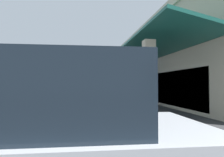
{
  "coord_description": "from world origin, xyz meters",
  "views": [
    {
      "loc": [
        22.78,
        1.11,
        1.66
      ],
      "look_at": [
        0.75,
        4.62,
        2.34
      ],
      "focal_mm": 32.17,
      "sensor_mm": 36.0,
      "label": 1
    }
  ],
  "objects_px": {
    "parked_sedan_charcoal": "(19,91)",
    "potted_palm": "(137,97)",
    "transit_bus": "(82,83)",
    "pedestrian": "(50,93)",
    "parked_sedan_tan": "(31,91)",
    "parked_suv_silver": "(1,140)"
  },
  "relations": [
    {
      "from": "parked_sedan_tan",
      "to": "parked_suv_silver",
      "type": "relative_size",
      "value": 0.92
    },
    {
      "from": "transit_bus",
      "to": "parked_sedan_charcoal",
      "type": "bearing_deg",
      "value": -127.55
    },
    {
      "from": "transit_bus",
      "to": "parked_sedan_charcoal",
      "type": "relative_size",
      "value": 2.53
    },
    {
      "from": "parked_sedan_tan",
      "to": "parked_sedan_charcoal",
      "type": "xyz_separation_m",
      "value": [
        -2.67,
        -2.24,
        0.0
      ]
    },
    {
      "from": "parked_sedan_tan",
      "to": "transit_bus",
      "type": "bearing_deg",
      "value": 57.89
    },
    {
      "from": "parked_sedan_charcoal",
      "to": "pedestrian",
      "type": "bearing_deg",
      "value": 23.73
    },
    {
      "from": "parked_sedan_charcoal",
      "to": "parked_sedan_tan",
      "type": "bearing_deg",
      "value": 40.07
    },
    {
      "from": "parked_sedan_charcoal",
      "to": "pedestrian",
      "type": "height_order",
      "value": "pedestrian"
    },
    {
      "from": "parked_sedan_charcoal",
      "to": "potted_palm",
      "type": "xyz_separation_m",
      "value": [
        16.01,
        12.85,
        0.02
      ]
    },
    {
      "from": "potted_palm",
      "to": "parked_suv_silver",
      "type": "bearing_deg",
      "value": -22.97
    },
    {
      "from": "transit_bus",
      "to": "parked_suv_silver",
      "type": "height_order",
      "value": "transit_bus"
    },
    {
      "from": "parked_suv_silver",
      "to": "parked_sedan_charcoal",
      "type": "height_order",
      "value": "parked_suv_silver"
    },
    {
      "from": "potted_palm",
      "to": "parked_sedan_tan",
      "type": "bearing_deg",
      "value": -141.52
    },
    {
      "from": "parked_sedan_charcoal",
      "to": "potted_palm",
      "type": "relative_size",
      "value": 1.42
    },
    {
      "from": "parked_sedan_tan",
      "to": "potted_palm",
      "type": "distance_m",
      "value": 17.04
    },
    {
      "from": "parked_suv_silver",
      "to": "potted_palm",
      "type": "height_order",
      "value": "potted_palm"
    },
    {
      "from": "transit_bus",
      "to": "parked_suv_silver",
      "type": "xyz_separation_m",
      "value": [
        21.08,
        -1.12,
        -0.84
      ]
    },
    {
      "from": "parked_sedan_charcoal",
      "to": "potted_palm",
      "type": "distance_m",
      "value": 20.52
    },
    {
      "from": "parked_sedan_tan",
      "to": "pedestrian",
      "type": "xyz_separation_m",
      "value": [
        12.02,
        4.21,
        0.26
      ]
    },
    {
      "from": "parked_sedan_charcoal",
      "to": "potted_palm",
      "type": "height_order",
      "value": "potted_palm"
    },
    {
      "from": "parked_sedan_tan",
      "to": "parked_suv_silver",
      "type": "xyz_separation_m",
      "value": [
        25.26,
        5.55,
        0.27
      ]
    },
    {
      "from": "parked_sedan_tan",
      "to": "potted_palm",
      "type": "xyz_separation_m",
      "value": [
        13.34,
        10.6,
        0.02
      ]
    }
  ]
}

